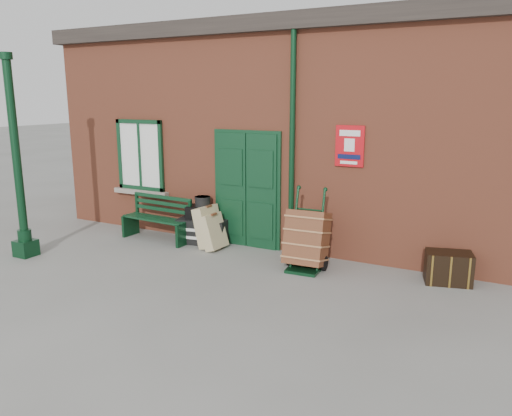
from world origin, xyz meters
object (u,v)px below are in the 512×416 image
Objects in this scene: houdini_trunk at (204,231)px; porter_trolley at (307,239)px; bench at (158,217)px; dark_trunk at (448,268)px.

porter_trolley is (2.41, -0.52, 0.28)m from houdini_trunk.
bench is at bearing 171.77° from porter_trolley.
bench is 3.38m from porter_trolley.
houdini_trunk is 1.43× the size of dark_trunk.
bench is at bearing 167.04° from dark_trunk.
dark_trunk is (2.22, 0.44, -0.28)m from porter_trolley.
porter_trolley reaches higher than bench.
dark_trunk is at bearing -10.94° from houdini_trunk.
houdini_trunk is (0.96, 0.24, -0.22)m from bench.
porter_trolley is 2.28m from dark_trunk.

